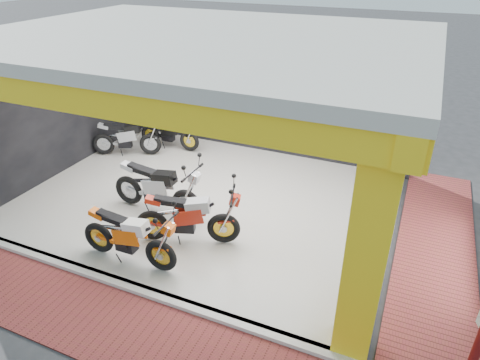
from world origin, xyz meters
name	(u,v)px	position (x,y,z in m)	size (l,w,h in m)	color
ground	(159,253)	(0.00, 0.00, 0.00)	(80.00, 80.00, 0.00)	#2D2D30
showroom_floor	(207,201)	(0.00, 2.00, 0.05)	(8.00, 6.00, 0.10)	white
showroom_ceiling	(201,38)	(0.00, 2.00, 3.60)	(8.40, 6.40, 0.20)	beige
back_wall	(259,91)	(0.00, 5.10, 1.75)	(8.20, 0.20, 3.50)	black
left_wall	(54,105)	(-4.10, 2.00, 1.75)	(0.20, 6.20, 3.50)	black
corner_column	(368,251)	(3.75, -0.75, 1.75)	(0.50, 0.50, 3.50)	yellow
header_beam_front	(95,99)	(0.00, -1.00, 3.30)	(8.40, 0.30, 0.40)	yellow
header_beam_right	(426,77)	(4.00, 2.00, 3.30)	(0.30, 6.40, 0.40)	yellow
floor_kerb	(125,285)	(0.00, -1.02, 0.05)	(8.00, 0.20, 0.10)	white
paver_front	(95,319)	(0.00, -1.80, 0.01)	(9.00, 1.40, 0.03)	maroon
paver_right	(435,255)	(4.80, 2.00, 0.01)	(1.40, 7.00, 0.03)	maroon
signpost	(479,343)	(5.07, -1.37, 1.37)	(0.13, 0.34, 2.51)	maroon
moto_hero	(159,242)	(0.41, -0.49, 0.72)	(2.04, 0.76, 1.25)	#F05C0A
moto_row_a	(223,214)	(1.05, 0.67, 0.75)	(2.11, 0.78, 1.29)	#AD2112
moto_row_b	(186,191)	(0.00, 1.11, 0.78)	(2.23, 0.82, 1.36)	#B2B5BB
moto_row_c	(189,132)	(-1.64, 4.11, 0.69)	(1.92, 0.71, 1.17)	black
moto_row_d	(149,134)	(-2.50, 3.49, 0.70)	(1.96, 0.73, 1.20)	#979A9E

